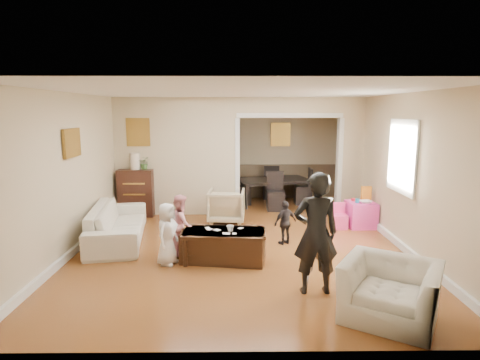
{
  "coord_description": "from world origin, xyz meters",
  "views": [
    {
      "loc": [
        -0.08,
        -7.01,
        2.3
      ],
      "look_at": [
        0.0,
        0.2,
        1.05
      ],
      "focal_mm": 29.77,
      "sensor_mm": 36.0,
      "label": 1
    }
  ],
  "objects_px": {
    "child_kneel_a": "(167,234)",
    "child_kneel_b": "(181,224)",
    "child_toddler": "(285,222)",
    "cyan_cup": "(357,201)",
    "dresser": "(137,192)",
    "dining_table": "(273,192)",
    "adult_person": "(316,233)",
    "sofa": "(118,223)",
    "coffee_table": "(224,245)",
    "armchair_back": "(226,206)",
    "armchair_front": "(390,291)",
    "play_table": "(361,214)",
    "table_lamp": "(135,161)",
    "coffee_cup": "(230,229)"
  },
  "relations": [
    {
      "from": "child_kneel_a",
      "to": "child_kneel_b",
      "type": "distance_m",
      "value": 0.47
    },
    {
      "from": "child_toddler",
      "to": "cyan_cup",
      "type": "bearing_deg",
      "value": -179.03
    },
    {
      "from": "dresser",
      "to": "child_kneel_b",
      "type": "distance_m",
      "value": 2.76
    },
    {
      "from": "dining_table",
      "to": "adult_person",
      "type": "distance_m",
      "value": 4.98
    },
    {
      "from": "child_kneel_b",
      "to": "sofa",
      "type": "bearing_deg",
      "value": 49.6
    },
    {
      "from": "dining_table",
      "to": "child_kneel_b",
      "type": "distance_m",
      "value": 3.97
    },
    {
      "from": "sofa",
      "to": "adult_person",
      "type": "xyz_separation_m",
      "value": [
        3.12,
        -2.11,
        0.47
      ]
    },
    {
      "from": "coffee_table",
      "to": "child_kneel_a",
      "type": "xyz_separation_m",
      "value": [
        -0.85,
        -0.15,
        0.24
      ]
    },
    {
      "from": "armchair_back",
      "to": "armchair_front",
      "type": "height_order",
      "value": "armchair_back"
    },
    {
      "from": "dining_table",
      "to": "child_kneel_a",
      "type": "bearing_deg",
      "value": -131.04
    },
    {
      "from": "play_table",
      "to": "armchair_front",
      "type": "bearing_deg",
      "value": -102.45
    },
    {
      "from": "cyan_cup",
      "to": "child_toddler",
      "type": "height_order",
      "value": "child_toddler"
    },
    {
      "from": "cyan_cup",
      "to": "child_toddler",
      "type": "bearing_deg",
      "value": -147.46
    },
    {
      "from": "coffee_table",
      "to": "child_kneel_b",
      "type": "distance_m",
      "value": 0.8
    },
    {
      "from": "table_lamp",
      "to": "coffee_cup",
      "type": "distance_m",
      "value": 3.56
    },
    {
      "from": "coffee_cup",
      "to": "play_table",
      "type": "bearing_deg",
      "value": 35.27
    },
    {
      "from": "coffee_table",
      "to": "cyan_cup",
      "type": "bearing_deg",
      "value": 33.78
    },
    {
      "from": "child_toddler",
      "to": "adult_person",
      "type": "bearing_deg",
      "value": 62.77
    },
    {
      "from": "dresser",
      "to": "play_table",
      "type": "height_order",
      "value": "dresser"
    },
    {
      "from": "coffee_table",
      "to": "coffee_cup",
      "type": "xyz_separation_m",
      "value": [
        0.1,
        -0.05,
        0.29
      ]
    },
    {
      "from": "child_kneel_a",
      "to": "armchair_front",
      "type": "bearing_deg",
      "value": -102.53
    },
    {
      "from": "armchair_back",
      "to": "cyan_cup",
      "type": "height_order",
      "value": "armchair_back"
    },
    {
      "from": "child_toddler",
      "to": "coffee_cup",
      "type": "bearing_deg",
      "value": 8.53
    },
    {
      "from": "cyan_cup",
      "to": "armchair_front",
      "type": "bearing_deg",
      "value": -101.07
    },
    {
      "from": "dresser",
      "to": "child_kneel_a",
      "type": "distance_m",
      "value": 3.11
    },
    {
      "from": "cyan_cup",
      "to": "table_lamp",
      "type": "bearing_deg",
      "value": 167.85
    },
    {
      "from": "armchair_back",
      "to": "coffee_cup",
      "type": "bearing_deg",
      "value": 96.26
    },
    {
      "from": "dresser",
      "to": "play_table",
      "type": "distance_m",
      "value": 4.81
    },
    {
      "from": "armchair_back",
      "to": "child_kneel_b",
      "type": "relative_size",
      "value": 0.77
    },
    {
      "from": "armchair_back",
      "to": "adult_person",
      "type": "height_order",
      "value": "adult_person"
    },
    {
      "from": "armchair_back",
      "to": "adult_person",
      "type": "bearing_deg",
      "value": 113.41
    },
    {
      "from": "armchair_back",
      "to": "dresser",
      "type": "distance_m",
      "value": 2.09
    },
    {
      "from": "table_lamp",
      "to": "adult_person",
      "type": "height_order",
      "value": "adult_person"
    },
    {
      "from": "table_lamp",
      "to": "child_kneel_a",
      "type": "xyz_separation_m",
      "value": [
        1.16,
        -2.88,
        -0.75
      ]
    },
    {
      "from": "dresser",
      "to": "table_lamp",
      "type": "height_order",
      "value": "table_lamp"
    },
    {
      "from": "cyan_cup",
      "to": "adult_person",
      "type": "xyz_separation_m",
      "value": [
        -1.41,
        -2.87,
        0.24
      ]
    },
    {
      "from": "table_lamp",
      "to": "coffee_table",
      "type": "height_order",
      "value": "table_lamp"
    },
    {
      "from": "dining_table",
      "to": "adult_person",
      "type": "xyz_separation_m",
      "value": [
        0.07,
        -4.96,
        0.47
      ]
    },
    {
      "from": "dresser",
      "to": "child_kneel_b",
      "type": "height_order",
      "value": "dresser"
    },
    {
      "from": "armchair_front",
      "to": "child_kneel_b",
      "type": "xyz_separation_m",
      "value": [
        -2.61,
        2.1,
        0.16
      ]
    },
    {
      "from": "coffee_cup",
      "to": "coffee_table",
      "type": "bearing_deg",
      "value": 153.43
    },
    {
      "from": "coffee_cup",
      "to": "child_kneel_b",
      "type": "height_order",
      "value": "child_kneel_b"
    },
    {
      "from": "dining_table",
      "to": "play_table",
      "type": "bearing_deg",
      "value": -66.83
    },
    {
      "from": "table_lamp",
      "to": "play_table",
      "type": "bearing_deg",
      "value": -11.31
    },
    {
      "from": "play_table",
      "to": "child_toddler",
      "type": "height_order",
      "value": "child_toddler"
    },
    {
      "from": "sofa",
      "to": "cyan_cup",
      "type": "height_order",
      "value": "sofa"
    },
    {
      "from": "coffee_cup",
      "to": "adult_person",
      "type": "distance_m",
      "value": 1.56
    },
    {
      "from": "sofa",
      "to": "child_kneel_b",
      "type": "relative_size",
      "value": 2.22
    },
    {
      "from": "cyan_cup",
      "to": "adult_person",
      "type": "bearing_deg",
      "value": -116.06
    },
    {
      "from": "table_lamp",
      "to": "child_toddler",
      "type": "bearing_deg",
      "value": -32.88
    }
  ]
}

